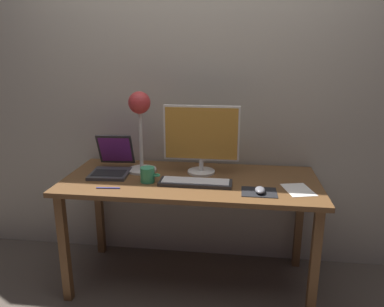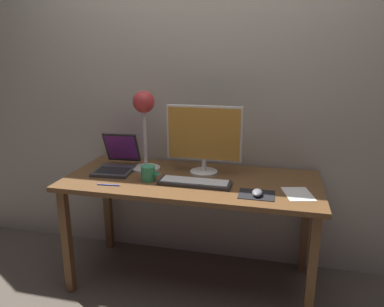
{
  "view_description": "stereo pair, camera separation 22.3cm",
  "coord_description": "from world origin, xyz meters",
  "px_view_note": "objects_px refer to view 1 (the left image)",
  "views": [
    {
      "loc": [
        0.3,
        -2.18,
        1.52
      ],
      "look_at": [
        0.02,
        -0.05,
        0.92
      ],
      "focal_mm": 34.47,
      "sensor_mm": 36.0,
      "label": 1
    },
    {
      "loc": [
        0.51,
        -2.14,
        1.52
      ],
      "look_at": [
        0.02,
        -0.05,
        0.92
      ],
      "focal_mm": 34.47,
      "sensor_mm": 36.0,
      "label": 2
    }
  ],
  "objects_px": {
    "keyboard_main": "(196,182)",
    "desk_lamp": "(140,115)",
    "monitor": "(201,136)",
    "coffee_mug": "(148,175)",
    "pen": "(108,188)",
    "laptop": "(113,162)",
    "mouse": "(260,190)"
  },
  "relations": [
    {
      "from": "monitor",
      "to": "mouse",
      "type": "distance_m",
      "value": 0.54
    },
    {
      "from": "keyboard_main",
      "to": "laptop",
      "type": "xyz_separation_m",
      "value": [
        -0.58,
        0.17,
        0.05
      ]
    },
    {
      "from": "monitor",
      "to": "laptop",
      "type": "height_order",
      "value": "monitor"
    },
    {
      "from": "monitor",
      "to": "keyboard_main",
      "type": "xyz_separation_m",
      "value": [
        -0.01,
        -0.22,
        -0.23
      ]
    },
    {
      "from": "pen",
      "to": "keyboard_main",
      "type": "bearing_deg",
      "value": 15.58
    },
    {
      "from": "mouse",
      "to": "monitor",
      "type": "bearing_deg",
      "value": 139.21
    },
    {
      "from": "keyboard_main",
      "to": "pen",
      "type": "xyz_separation_m",
      "value": [
        -0.5,
        -0.14,
        -0.01
      ]
    },
    {
      "from": "desk_lamp",
      "to": "pen",
      "type": "relative_size",
      "value": 3.8
    },
    {
      "from": "keyboard_main",
      "to": "mouse",
      "type": "relative_size",
      "value": 4.6
    },
    {
      "from": "mouse",
      "to": "coffee_mug",
      "type": "bearing_deg",
      "value": 171.51
    },
    {
      "from": "desk_lamp",
      "to": "mouse",
      "type": "relative_size",
      "value": 5.54
    },
    {
      "from": "keyboard_main",
      "to": "mouse",
      "type": "height_order",
      "value": "mouse"
    },
    {
      "from": "laptop",
      "to": "desk_lamp",
      "type": "bearing_deg",
      "value": 9.71
    },
    {
      "from": "monitor",
      "to": "coffee_mug",
      "type": "bearing_deg",
      "value": -144.6
    },
    {
      "from": "monitor",
      "to": "pen",
      "type": "relative_size",
      "value": 3.5
    },
    {
      "from": "laptop",
      "to": "mouse",
      "type": "relative_size",
      "value": 3.72
    },
    {
      "from": "laptop",
      "to": "mouse",
      "type": "bearing_deg",
      "value": -15.9
    },
    {
      "from": "keyboard_main",
      "to": "desk_lamp",
      "type": "xyz_separation_m",
      "value": [
        -0.39,
        0.21,
        0.37
      ]
    },
    {
      "from": "laptop",
      "to": "mouse",
      "type": "xyz_separation_m",
      "value": [
        0.96,
        -0.27,
        -0.05
      ]
    },
    {
      "from": "monitor",
      "to": "mouse",
      "type": "height_order",
      "value": "monitor"
    },
    {
      "from": "laptop",
      "to": "desk_lamp",
      "type": "distance_m",
      "value": 0.37
    },
    {
      "from": "keyboard_main",
      "to": "desk_lamp",
      "type": "bearing_deg",
      "value": 151.91
    },
    {
      "from": "monitor",
      "to": "desk_lamp",
      "type": "distance_m",
      "value": 0.42
    },
    {
      "from": "desk_lamp",
      "to": "coffee_mug",
      "type": "relative_size",
      "value": 4.32
    },
    {
      "from": "desk_lamp",
      "to": "coffee_mug",
      "type": "bearing_deg",
      "value": -65.62
    },
    {
      "from": "laptop",
      "to": "coffee_mug",
      "type": "bearing_deg",
      "value": -31.34
    },
    {
      "from": "keyboard_main",
      "to": "laptop",
      "type": "relative_size",
      "value": 1.24
    },
    {
      "from": "coffee_mug",
      "to": "desk_lamp",
      "type": "bearing_deg",
      "value": 114.38
    },
    {
      "from": "monitor",
      "to": "keyboard_main",
      "type": "distance_m",
      "value": 0.32
    },
    {
      "from": "keyboard_main",
      "to": "coffee_mug",
      "type": "distance_m",
      "value": 0.3
    },
    {
      "from": "keyboard_main",
      "to": "pen",
      "type": "distance_m",
      "value": 0.52
    },
    {
      "from": "desk_lamp",
      "to": "pen",
      "type": "distance_m",
      "value": 0.52
    }
  ]
}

